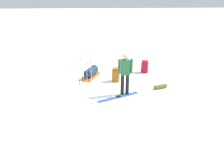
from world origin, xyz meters
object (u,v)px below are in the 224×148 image
Objects in this scene: backpack_large_dark at (116,75)px; gear_sled at (91,73)px; skier_standing at (125,72)px; ski_pair_near at (118,97)px; backpack_bright at (145,67)px; sleeping_mat_rolled at (160,87)px; ski_poles_planted_far at (80,70)px; ski_poles_planted_near at (89,78)px.

backpack_large_dark is 1.24m from gear_sled.
ski_pair_near is at bearing 43.37° from skier_standing.
gear_sled is at bearing 9.48° from backpack_bright.
sleeping_mat_rolled is at bearing 155.68° from gear_sled.
backpack_large_dark is 1.01× the size of backpack_bright.
ski_pair_near is 1.32× the size of ski_poles_planted_far.
ski_poles_planted_far is at bearing 10.93° from backpack_large_dark.
ski_poles_planted_far is at bearing -8.88° from sleeping_mat_rolled.
ski_poles_planted_near is (2.62, 2.23, 0.47)m from backpack_bright.
skier_standing is 2.03m from ski_poles_planted_far.
ski_poles_planted_near is at bearing 90.72° from gear_sled.
sleeping_mat_rolled is (-1.56, -0.39, -0.86)m from skier_standing.
sleeping_mat_rolled is at bearing -171.21° from ski_poles_planted_near.
backpack_large_dark is at bearing -131.03° from ski_poles_planted_near.
backpack_large_dark is 0.46× the size of ski_poles_planted_near.
ski_poles_planted_near is at bearing 113.65° from ski_poles_planted_far.
gear_sled is 2.18× the size of sleeping_mat_rolled.
sleeping_mat_rolled reaches higher than ski_pair_near.
ski_pair_near is at bearing 89.91° from backpack_large_dark.
backpack_bright is at bearing -157.70° from ski_poles_planted_far.
skier_standing reaches higher than ski_poles_planted_far.
backpack_large_dark is 2.01m from sleeping_mat_rolled.
ski_pair_near is 1.36m from ski_poles_planted_near.
skier_standing is 1.40m from backpack_large_dark.
skier_standing reaches higher than ski_poles_planted_near.
ski_poles_planted_near reaches higher than sleeping_mat_rolled.
ski_poles_planted_near reaches higher than backpack_bright.
backpack_bright is 0.50× the size of ski_poles_planted_far.
sleeping_mat_rolled is at bearing 99.81° from backpack_bright.
gear_sled is (1.13, -0.51, -0.09)m from backpack_large_dark.
skier_standing is 2.69× the size of backpack_bright.
ski_poles_planted_near reaches higher than ski_pair_near.
ski_poles_planted_far is (1.80, -0.92, -0.26)m from skier_standing.
backpack_large_dark reaches higher than gear_sled.
ski_pair_near is 1.18× the size of ski_poles_planted_near.
ski_poles_planted_near is at bearing 2.47° from skier_standing.
ski_pair_near is 1.49m from backpack_large_dark.
backpack_large_dark is 1.75m from ski_poles_planted_near.
ski_pair_near is at bearing 119.72° from gear_sled.
ski_pair_near is (0.26, 0.25, -0.94)m from skier_standing.
backpack_large_dark is at bearing -77.82° from skier_standing.
ski_poles_planted_near is at bearing 8.79° from sleeping_mat_rolled.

